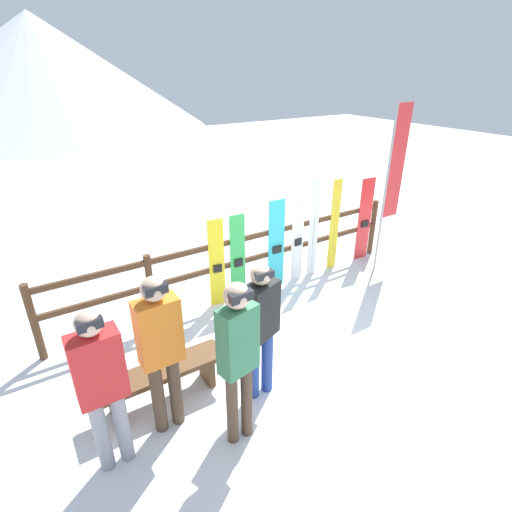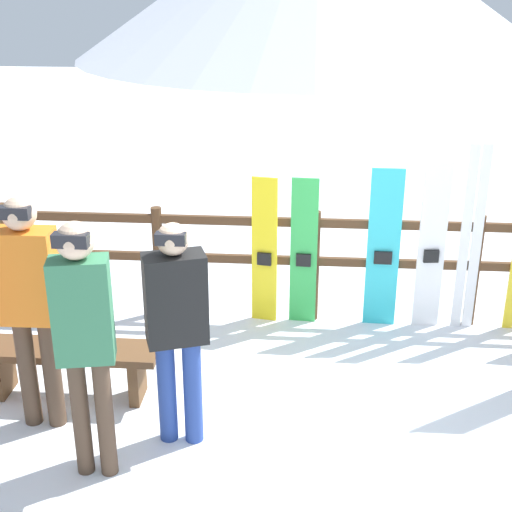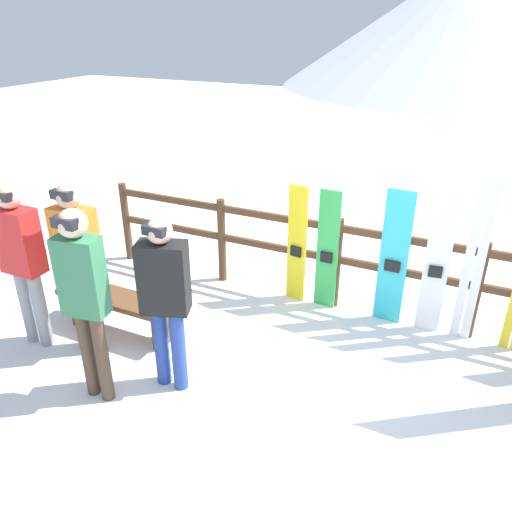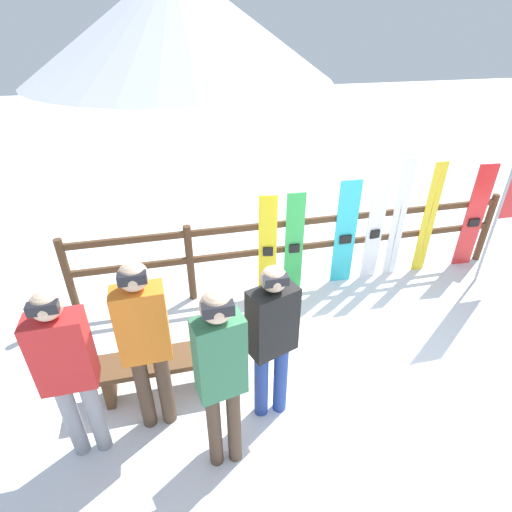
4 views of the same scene
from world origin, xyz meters
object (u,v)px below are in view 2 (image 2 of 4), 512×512
Objects in this scene: person_orange at (30,296)px; snowboard_green at (304,252)px; person_plaid_green at (84,330)px; snowboard_yellow at (264,251)px; person_black at (176,319)px; ski_pair_white at (471,239)px; snowboard_cyan at (383,249)px; snowboard_white at (432,247)px; bench at (68,359)px.

snowboard_green is (1.88, 1.81, -0.34)m from person_orange.
person_plaid_green reaches higher than snowboard_yellow.
ski_pair_white is (2.34, 1.94, -0.08)m from person_black.
snowboard_cyan is at bearing 0.01° from snowboard_green.
snowboard_cyan is at bearing 51.03° from person_black.
snowboard_green is at bearing 0.00° from snowboard_yellow.
snowboard_yellow is at bearing -180.00° from snowboard_green.
snowboard_cyan is 0.87× the size of ski_pair_white.
person_orange is 1.24× the size of snowboard_green.
snowboard_white is at bearing 0.01° from snowboard_cyan.
snowboard_white is at bearing 43.03° from person_plaid_green.
snowboard_white reaches higher than bench.
person_plaid_green is at bearing -62.26° from bench.
ski_pair_white is (0.34, 0.00, 0.09)m from snowboard_white.
snowboard_green is (0.83, 1.93, -0.26)m from person_black.
ski_pair_white reaches higher than bench.
snowboard_yellow is at bearing 45.00° from bench.
bench is at bearing -154.15° from snowboard_white.
person_orange is 1.24× the size of snowboard_yellow.
snowboard_green is at bearing -179.99° from snowboard_cyan.
person_plaid_green is at bearing -136.97° from snowboard_white.
snowboard_white is at bearing 44.03° from person_black.
snowboard_white reaches higher than snowboard_yellow.
bench is 0.81× the size of person_orange.
ski_pair_white reaches higher than snowboard_yellow.
ski_pair_white reaches higher than person_black.
bench is at bearing 153.16° from person_black.
person_orange is at bearing 173.59° from person_black.
person_black is 1.16× the size of snowboard_yellow.
person_plaid_green is 1.26× the size of snowboard_yellow.
snowboard_yellow reaches higher than bench.
person_black is at bearing 38.68° from person_plaid_green.
snowboard_cyan is (1.56, 1.93, -0.21)m from person_black.
person_plaid_green reaches higher than bench.
snowboard_yellow is (0.97, 2.34, -0.37)m from person_plaid_green.
snowboard_green is 0.89× the size of snowboard_white.
snowboard_yellow is 1.53m from snowboard_white.
person_plaid_green is 1.26× the size of snowboard_green.
person_plaid_green is 2.72m from snowboard_green.
person_plaid_green is 1.01× the size of person_orange.
snowboard_green is 0.93× the size of snowboard_cyan.
ski_pair_white is at bearing 0.56° from snowboard_white.
snowboard_yellow is 1.10m from snowboard_cyan.
snowboard_white is (2.00, 1.93, -0.17)m from person_black.
person_black reaches higher than snowboard_yellow.
person_plaid_green is at bearing -112.55° from snowboard_yellow.
snowboard_green is (1.34, 2.34, -0.37)m from person_plaid_green.
snowboard_cyan is (1.10, 0.00, 0.05)m from snowboard_yellow.
snowboard_white reaches higher than snowboard_cyan.
person_orange is at bearing -149.25° from snowboard_white.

